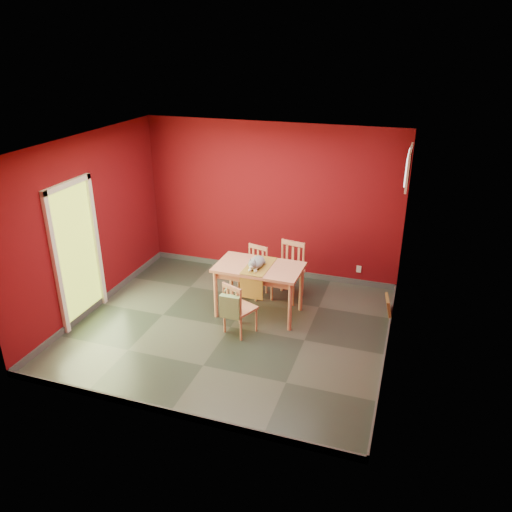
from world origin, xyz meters
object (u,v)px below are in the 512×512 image
(chair_far_left, at_px, (254,270))
(cat, at_px, (257,260))
(dining_table, at_px, (259,272))
(chair_far_right, at_px, (289,270))
(picture_frame, at_px, (388,308))
(tote_bag, at_px, (230,307))
(chair_near, at_px, (238,308))

(chair_far_left, bearing_deg, cat, -68.28)
(chair_far_left, bearing_deg, dining_table, -64.82)
(dining_table, relative_size, chair_far_right, 1.39)
(cat, xyz_separation_m, picture_frame, (1.94, 0.54, -0.74))
(chair_far_right, xyz_separation_m, tote_bag, (-0.45, -1.48, 0.04))
(chair_far_left, relative_size, chair_near, 1.02)
(tote_bag, bearing_deg, chair_far_left, 95.09)
(chair_near, distance_m, tote_bag, 0.23)
(dining_table, distance_m, picture_frame, 2.05)
(chair_far_right, xyz_separation_m, chair_near, (-0.40, -1.29, -0.07))
(dining_table, relative_size, chair_far_left, 1.57)
(chair_far_left, relative_size, picture_frame, 2.27)
(chair_far_right, height_order, chair_near, chair_far_right)
(picture_frame, bearing_deg, cat, -164.52)
(tote_bag, bearing_deg, dining_table, 79.44)
(chair_far_left, height_order, tote_bag, chair_far_left)
(dining_table, bearing_deg, chair_near, -99.44)
(picture_frame, bearing_deg, tote_bag, -147.78)
(cat, bearing_deg, tote_bag, -96.15)
(chair_far_right, bearing_deg, dining_table, -113.94)
(dining_table, height_order, chair_far_left, chair_far_left)
(chair_far_left, relative_size, cat, 1.88)
(tote_bag, bearing_deg, chair_near, 75.86)
(chair_near, height_order, picture_frame, chair_near)
(dining_table, xyz_separation_m, picture_frame, (1.92, 0.48, -0.53))
(dining_table, distance_m, chair_far_right, 0.76)
(dining_table, bearing_deg, chair_far_left, 115.18)
(dining_table, distance_m, chair_near, 0.70)
(picture_frame, bearing_deg, chair_far_left, 177.14)
(chair_near, relative_size, tote_bag, 1.99)
(dining_table, height_order, tote_bag, dining_table)
(chair_far_right, height_order, tote_bag, chair_far_right)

